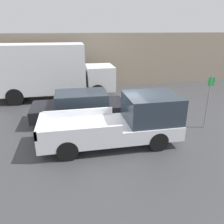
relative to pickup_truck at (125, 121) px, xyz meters
name	(u,v)px	position (x,y,z in m)	size (l,w,h in m)	color
ground_plane	(117,133)	(-0.13, 0.84, -0.95)	(60.00, 60.00, 0.00)	#3D3D3F
building_wall	(93,61)	(-0.13, 9.81, 1.15)	(28.00, 0.15, 4.20)	gray
pickup_truck	(125,121)	(0.00, 0.00, 0.00)	(5.65, 2.10, 2.03)	silver
car	(80,106)	(-1.70, 2.73, -0.17)	(4.72, 2.01, 1.53)	black
delivery_truck	(45,70)	(-3.70, 7.03, 0.98)	(8.31, 2.44, 3.62)	white
parking_sign	(208,99)	(4.18, 0.65, 0.50)	(0.30, 0.07, 2.59)	gray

